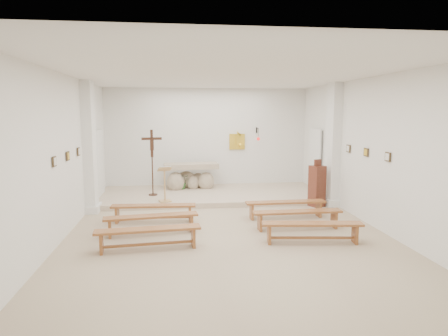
{
  "coord_description": "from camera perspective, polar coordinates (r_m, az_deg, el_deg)",
  "views": [
    {
      "loc": [
        -1.1,
        -8.91,
        2.68
      ],
      "look_at": [
        0.18,
        1.6,
        1.2
      ],
      "focal_mm": 32.0,
      "sensor_mm": 36.0,
      "label": 1
    }
  ],
  "objects": [
    {
      "name": "bench_right_third",
      "position": [
        8.48,
        12.49,
        -8.33
      ],
      "size": [
        2.07,
        0.57,
        0.43
      ],
      "rotation": [
        0.0,
        0.0,
        -0.12
      ],
      "color": "brown",
      "rests_on": "ground"
    },
    {
      "name": "pilaster_right",
      "position": [
        11.82,
        15.33,
        3.19
      ],
      "size": [
        0.26,
        0.55,
        3.5
      ],
      "primitive_type": "cube",
      "color": "white",
      "rests_on": "ground"
    },
    {
      "name": "bench_right_second",
      "position": [
        9.39,
        10.46,
        -6.67
      ],
      "size": [
        2.05,
        0.34,
        0.43
      ],
      "rotation": [
        0.0,
        0.0,
        0.01
      ],
      "color": "brown",
      "rests_on": "ground"
    },
    {
      "name": "altar",
      "position": [
        13.4,
        -4.8,
        -1.39
      ],
      "size": [
        1.82,
        0.85,
        0.92
      ],
      "rotation": [
        0.0,
        0.0,
        0.06
      ],
      "color": "#C4B496",
      "rests_on": "sanctuary_platform"
    },
    {
      "name": "station_frame_left_rear",
      "position": [
        10.43,
        -20.06,
        2.22
      ],
      "size": [
        0.03,
        0.2,
        0.2
      ],
      "primitive_type": "cube",
      "color": "#44331D",
      "rests_on": "wall_left"
    },
    {
      "name": "sanctuary_platform",
      "position": [
        12.72,
        -1.83,
        -3.83
      ],
      "size": [
        6.98,
        3.0,
        0.15
      ],
      "primitive_type": "cube",
      "color": "#C0AD93",
      "rests_on": "ground"
    },
    {
      "name": "station_frame_right_mid",
      "position": [
        10.23,
        19.64,
        2.14
      ],
      "size": [
        0.03,
        0.2,
        0.2
      ],
      "primitive_type": "cube",
      "color": "#44331D",
      "rests_on": "wall_right"
    },
    {
      "name": "bench_right_front",
      "position": [
        10.33,
        8.8,
        -5.29
      ],
      "size": [
        2.06,
        0.36,
        0.43
      ],
      "rotation": [
        0.0,
        0.0,
        0.02
      ],
      "color": "brown",
      "rests_on": "ground"
    },
    {
      "name": "station_frame_left_mid",
      "position": [
        9.46,
        -21.42,
        1.61
      ],
      "size": [
        0.03,
        0.2,
        0.2
      ],
      "primitive_type": "cube",
      "color": "#44331D",
      "rests_on": "wall_left"
    },
    {
      "name": "bench_left_front",
      "position": [
        9.97,
        -10.02,
        -5.81
      ],
      "size": [
        2.06,
        0.43,
        0.43
      ],
      "rotation": [
        0.0,
        0.0,
        -0.05
      ],
      "color": "brown",
      "rests_on": "ground"
    },
    {
      "name": "ceiling",
      "position": [
        9.01,
        0.1,
        13.14
      ],
      "size": [
        7.0,
        10.0,
        0.02
      ],
      "primitive_type": "cube",
      "color": "silver",
      "rests_on": "wall_back"
    },
    {
      "name": "wall_back",
      "position": [
        13.97,
        -2.41,
        4.16
      ],
      "size": [
        7.0,
        0.02,
        3.5
      ],
      "primitive_type": "cube",
      "color": "white",
      "rests_on": "ground"
    },
    {
      "name": "pilaster_left",
      "position": [
        11.18,
        -18.65,
        2.8
      ],
      "size": [
        0.26,
        0.55,
        3.5
      ],
      "primitive_type": "cube",
      "color": "white",
      "rests_on": "ground"
    },
    {
      "name": "wall_right",
      "position": [
        10.06,
        20.25,
        2.19
      ],
      "size": [
        0.02,
        10.0,
        3.5
      ],
      "primitive_type": "cube",
      "color": "white",
      "rests_on": "ground"
    },
    {
      "name": "station_frame_right_rear",
      "position": [
        11.13,
        17.35,
        2.68
      ],
      "size": [
        0.03,
        0.2,
        0.2
      ],
      "primitive_type": "cube",
      "color": "#44331D",
      "rests_on": "wall_right"
    },
    {
      "name": "potted_plant",
      "position": [
        13.28,
        -5.99,
        -1.99
      ],
      "size": [
        0.48,
        0.43,
        0.48
      ],
      "primitive_type": "imported",
      "rotation": [
        0.0,
        0.0,
        0.13
      ],
      "color": "#2B5723",
      "rests_on": "sanctuary_platform"
    },
    {
      "name": "wall_left",
      "position": [
        9.27,
        -21.85,
        1.65
      ],
      "size": [
        0.02,
        10.0,
        3.5
      ],
      "primitive_type": "cube",
      "color": "white",
      "rests_on": "ground"
    },
    {
      "name": "station_frame_left_front",
      "position": [
        8.5,
        -23.08,
        0.86
      ],
      "size": [
        0.03,
        0.2,
        0.2
      ],
      "primitive_type": "cube",
      "color": "#44331D",
      "rests_on": "wall_left"
    },
    {
      "name": "radiator_left",
      "position": [
        12.08,
        -17.95,
        -3.91
      ],
      "size": [
        0.1,
        0.85,
        0.52
      ],
      "primitive_type": "cube",
      "color": "silver",
      "rests_on": "ground"
    },
    {
      "name": "donation_pedestal",
      "position": [
        11.71,
        13.14,
        -2.47
      ],
      "size": [
        0.47,
        0.47,
        1.36
      ],
      "rotation": [
        0.0,
        0.0,
        0.38
      ],
      "color": "#5E281A",
      "rests_on": "ground"
    },
    {
      "name": "station_frame_right_front",
      "position": [
        9.35,
        22.36,
        1.49
      ],
      "size": [
        0.03,
        0.2,
        0.2
      ],
      "primitive_type": "cube",
      "color": "#44331D",
      "rests_on": "wall_right"
    },
    {
      "name": "radiator_right",
      "position": [
        12.69,
        14.14,
        -3.21
      ],
      "size": [
        0.1,
        0.85,
        0.52
      ],
      "primitive_type": "cube",
      "color": "silver",
      "rests_on": "ground"
    },
    {
      "name": "ground",
      "position": [
        9.37,
        0.1,
        -8.64
      ],
      "size": [
        7.0,
        10.0,
        0.0
      ],
      "primitive_type": "cube",
      "color": "tan",
      "rests_on": "ground"
    },
    {
      "name": "gold_wall_relief",
      "position": [
        14.07,
        1.88,
        3.78
      ],
      "size": [
        0.55,
        0.04,
        0.55
      ],
      "primitive_type": "cube",
      "color": "yellow",
      "rests_on": "wall_back"
    },
    {
      "name": "bench_left_second",
      "position": [
        9.0,
        -10.35,
        -7.32
      ],
      "size": [
        2.07,
        0.58,
        0.43
      ],
      "rotation": [
        0.0,
        0.0,
        0.13
      ],
      "color": "brown",
      "rests_on": "ground"
    },
    {
      "name": "sanctuary_lamp",
      "position": [
        13.94,
        4.9,
        4.37
      ],
      "size": [
        0.11,
        0.36,
        0.44
      ],
      "color": "black",
      "rests_on": "wall_back"
    },
    {
      "name": "crucifix_stand",
      "position": [
        12.3,
        -10.23,
        1.46
      ],
      "size": [
        0.61,
        0.26,
        2.01
      ],
      "rotation": [
        0.0,
        0.0,
        0.15
      ],
      "color": "#3C2113",
      "rests_on": "sanctuary_platform"
    },
    {
      "name": "bench_left_third",
      "position": [
        8.04,
        -10.77,
        -9.2
      ],
      "size": [
        2.07,
        0.52,
        0.43
      ],
      "rotation": [
        0.0,
        0.0,
        0.09
      ],
      "color": "brown",
      "rests_on": "ground"
    },
    {
      "name": "lectern",
      "position": [
        11.42,
        -8.46,
        -2.27
      ],
      "size": [
        0.43,
        0.39,
        1.04
      ],
      "rotation": [
        0.0,
        0.0,
        0.25
      ],
      "color": "tan",
      "rests_on": "sanctuary_platform"
    }
  ]
}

